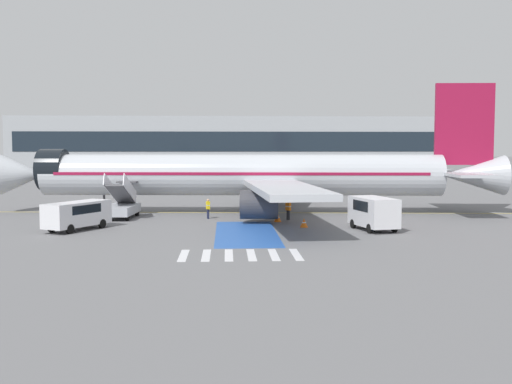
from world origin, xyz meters
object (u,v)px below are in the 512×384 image
at_px(ground_crew_3, 372,209).
at_px(service_van_0, 77,213).
at_px(boarding_stairs_forward, 121,206).
at_px(traffic_cone_1, 278,218).
at_px(airliner, 250,175).
at_px(ground_crew_1, 267,204).
at_px(ground_crew_0, 208,207).
at_px(terminal_building, 227,144).
at_px(traffic_cone_0, 304,223).
at_px(ground_crew_2, 288,209).
at_px(fuel_tanker, 310,180).
at_px(service_van_1, 373,211).

bearing_deg(ground_crew_3, service_van_0, 4.96).
height_order(boarding_stairs_forward, traffic_cone_1, boarding_stairs_forward).
distance_m(airliner, ground_crew_1, 3.76).
height_order(ground_crew_0, ground_crew_1, ground_crew_1).
distance_m(service_van_0, terminal_building, 99.92).
distance_m(traffic_cone_0, terminal_building, 98.83).
relative_size(ground_crew_2, traffic_cone_1, 2.47).
height_order(fuel_tanker, traffic_cone_0, fuel_tanker).
relative_size(service_van_1, traffic_cone_0, 7.11).
height_order(ground_crew_0, ground_crew_3, ground_crew_3).
xyz_separation_m(ground_crew_0, traffic_cone_1, (5.41, -2.27, -0.59)).
bearing_deg(traffic_cone_0, ground_crew_1, 107.13).
xyz_separation_m(service_van_0, traffic_cone_1, (14.23, 3.99, -0.86)).
distance_m(service_van_0, ground_crew_1, 15.72).
distance_m(fuel_tanker, service_van_1, 34.38).
bearing_deg(ground_crew_0, traffic_cone_0, -146.80).
xyz_separation_m(fuel_tanker, ground_crew_1, (-7.19, -25.51, -0.60)).
bearing_deg(boarding_stairs_forward, fuel_tanker, 58.55).
bearing_deg(service_van_1, service_van_0, 164.40).
bearing_deg(fuel_tanker, ground_crew_2, -108.36).
distance_m(airliner, traffic_cone_0, 10.79).
xyz_separation_m(boarding_stairs_forward, fuel_tanker, (19.06, 26.34, 0.65)).
xyz_separation_m(fuel_tanker, service_van_1, (-0.43, -34.37, -0.26)).
xyz_separation_m(ground_crew_2, ground_crew_3, (6.49, -0.78, 0.05)).
bearing_deg(traffic_cone_1, service_van_0, -164.34).
relative_size(ground_crew_1, ground_crew_3, 1.05).
height_order(ground_crew_3, traffic_cone_0, ground_crew_3).
bearing_deg(ground_crew_0, airliner, -58.48).
relative_size(service_van_0, ground_crew_3, 3.18).
bearing_deg(ground_crew_1, traffic_cone_0, -58.14).
height_order(ground_crew_2, ground_crew_3, ground_crew_3).
distance_m(ground_crew_2, terminal_building, 94.44).
bearing_deg(traffic_cone_1, ground_crew_0, 157.23).
xyz_separation_m(ground_crew_0, ground_crew_1, (4.84, 1.53, 0.10)).
height_order(ground_crew_2, traffic_cone_1, ground_crew_2).
height_order(airliner, service_van_0, airliner).
bearing_deg(ground_crew_0, ground_crew_3, -117.34).
relative_size(fuel_tanker, traffic_cone_1, 16.86).
height_order(airliner, ground_crew_2, airliner).
distance_m(ground_crew_1, traffic_cone_1, 3.91).
xyz_separation_m(service_van_0, service_van_1, (20.41, -1.07, 0.16)).
relative_size(service_van_1, ground_crew_1, 2.60).
bearing_deg(traffic_cone_0, fuel_tanker, 81.26).
bearing_deg(ground_crew_2, ground_crew_0, 37.54).
xyz_separation_m(ground_crew_2, traffic_cone_0, (0.68, -4.33, -0.59)).
bearing_deg(ground_crew_3, airliner, -40.03).
distance_m(service_van_0, traffic_cone_0, 15.87).
bearing_deg(airliner, terminal_building, 5.60).
relative_size(boarding_stairs_forward, fuel_tanker, 0.49).
relative_size(airliner, traffic_cone_0, 68.98).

